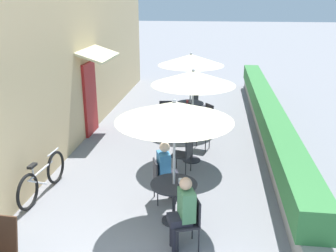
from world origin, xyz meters
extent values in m
cube|color=#D6B784|center=(-2.55, 6.81, 2.10)|extent=(0.24, 13.62, 4.20)
cube|color=maroon|center=(-2.39, 6.13, 1.05)|extent=(0.08, 0.96, 2.10)
cube|color=beige|center=(-2.08, 6.13, 2.35)|extent=(0.78, 1.80, 0.30)
cube|color=gray|center=(2.75, 6.71, 0.23)|extent=(0.44, 12.62, 0.45)
cube|color=#387A3D|center=(2.75, 6.71, 0.73)|extent=(0.60, 11.99, 0.56)
cylinder|color=#28282D|center=(0.56, 1.78, 0.01)|extent=(0.44, 0.44, 0.02)
cylinder|color=#28282D|center=(0.56, 1.78, 0.38)|extent=(0.06, 0.06, 0.74)
cylinder|color=#28282D|center=(0.56, 1.78, 0.75)|extent=(0.83, 0.83, 0.02)
cylinder|color=#B7B7BC|center=(0.56, 1.78, 1.10)|extent=(0.04, 0.04, 2.20)
cone|color=beige|center=(0.56, 1.78, 2.09)|extent=(1.97, 1.97, 0.33)
sphere|color=#B7B7BC|center=(0.56, 1.78, 2.26)|extent=(0.07, 0.07, 0.07)
cube|color=#232328|center=(0.30, 2.49, 0.45)|extent=(0.51, 0.51, 0.04)
cube|color=#232328|center=(0.12, 2.43, 0.66)|extent=(0.16, 0.37, 0.42)
cylinder|color=#232328|center=(0.53, 2.39, 0.23)|extent=(0.02, 0.02, 0.45)
cylinder|color=#232328|center=(0.40, 2.72, 0.23)|extent=(0.02, 0.02, 0.45)
cylinder|color=#232328|center=(0.19, 2.26, 0.23)|extent=(0.02, 0.02, 0.45)
cylinder|color=#232328|center=(0.07, 2.60, 0.23)|extent=(0.02, 0.02, 0.45)
cylinder|color=#23232D|center=(0.49, 2.48, 0.24)|extent=(0.11, 0.11, 0.47)
cylinder|color=#23232D|center=(0.44, 2.63, 0.24)|extent=(0.11, 0.11, 0.47)
cube|color=#23232D|center=(0.38, 2.52, 0.53)|extent=(0.44, 0.41, 0.12)
cube|color=teal|center=(0.28, 2.49, 0.78)|extent=(0.32, 0.39, 0.50)
sphere|color=beige|center=(0.30, 2.49, 1.15)|extent=(0.20, 0.20, 0.20)
cube|color=#232328|center=(0.82, 1.07, 0.45)|extent=(0.51, 0.51, 0.04)
cube|color=#232328|center=(0.99, 1.13, 0.66)|extent=(0.16, 0.37, 0.42)
cylinder|color=#232328|center=(0.59, 1.18, 0.23)|extent=(0.02, 0.02, 0.45)
cylinder|color=#232328|center=(0.71, 0.84, 0.23)|extent=(0.02, 0.02, 0.45)
cylinder|color=#232328|center=(0.92, 1.30, 0.23)|extent=(0.02, 0.02, 0.45)
cylinder|color=#232328|center=(1.05, 0.96, 0.23)|extent=(0.02, 0.02, 0.45)
cylinder|color=#23232D|center=(0.62, 1.08, 0.24)|extent=(0.11, 0.11, 0.47)
cylinder|color=#23232D|center=(0.67, 0.93, 0.24)|extent=(0.11, 0.11, 0.47)
cube|color=#23232D|center=(0.73, 1.04, 0.53)|extent=(0.44, 0.41, 0.12)
cube|color=#4C8456|center=(0.84, 1.08, 0.78)|extent=(0.32, 0.39, 0.50)
sphere|color=tan|center=(0.82, 1.07, 1.15)|extent=(0.20, 0.20, 0.20)
cylinder|color=white|center=(0.67, 1.81, 0.80)|extent=(0.07, 0.07, 0.09)
cylinder|color=#28282D|center=(0.70, 4.48, 0.01)|extent=(0.44, 0.44, 0.02)
cylinder|color=#28282D|center=(0.70, 4.48, 0.38)|extent=(0.06, 0.06, 0.74)
cylinder|color=#28282D|center=(0.70, 4.48, 0.75)|extent=(0.83, 0.83, 0.02)
cylinder|color=#B7B7BC|center=(0.70, 4.48, 1.10)|extent=(0.04, 0.04, 2.20)
cone|color=beige|center=(0.70, 4.48, 2.09)|extent=(1.97, 1.97, 0.33)
sphere|color=#B7B7BC|center=(0.70, 4.48, 2.26)|extent=(0.07, 0.07, 0.07)
cube|color=#232328|center=(0.89, 5.21, 0.45)|extent=(0.49, 0.49, 0.04)
cube|color=#232328|center=(0.71, 5.26, 0.66)|extent=(0.13, 0.37, 0.42)
cylinder|color=#232328|center=(1.02, 4.99, 0.23)|extent=(0.02, 0.02, 0.45)
cylinder|color=#232328|center=(1.11, 5.34, 0.23)|extent=(0.02, 0.02, 0.45)
cylinder|color=#232328|center=(0.67, 5.09, 0.23)|extent=(0.02, 0.02, 0.45)
cylinder|color=#232328|center=(0.77, 5.43, 0.23)|extent=(0.02, 0.02, 0.45)
cube|color=#232328|center=(0.50, 3.75, 0.45)|extent=(0.49, 0.49, 0.04)
cube|color=#232328|center=(0.68, 3.70, 0.66)|extent=(0.13, 0.37, 0.42)
cylinder|color=#232328|center=(0.37, 3.97, 0.23)|extent=(0.02, 0.02, 0.45)
cylinder|color=#232328|center=(0.28, 3.62, 0.23)|extent=(0.02, 0.02, 0.45)
cylinder|color=#232328|center=(0.72, 3.88, 0.23)|extent=(0.02, 0.02, 0.45)
cylinder|color=#232328|center=(0.63, 3.53, 0.23)|extent=(0.02, 0.02, 0.45)
cylinder|color=teal|center=(0.76, 4.39, 0.80)|extent=(0.07, 0.07, 0.09)
cylinder|color=#28282D|center=(0.46, 7.09, 0.01)|extent=(0.44, 0.44, 0.02)
cylinder|color=#28282D|center=(0.46, 7.09, 0.38)|extent=(0.06, 0.06, 0.74)
cylinder|color=#28282D|center=(0.46, 7.09, 0.75)|extent=(0.83, 0.83, 0.02)
cylinder|color=#B7B7BC|center=(0.46, 7.09, 1.10)|extent=(0.04, 0.04, 2.20)
cone|color=beige|center=(0.46, 7.09, 2.09)|extent=(1.97, 1.97, 0.33)
sphere|color=#B7B7BC|center=(0.46, 7.09, 2.26)|extent=(0.07, 0.07, 0.07)
cube|color=#232328|center=(0.76, 7.79, 0.45)|extent=(0.52, 0.52, 0.04)
cube|color=#232328|center=(0.59, 7.86, 0.66)|extent=(0.17, 0.36, 0.42)
cylinder|color=#232328|center=(0.85, 7.55, 0.23)|extent=(0.02, 0.02, 0.45)
cylinder|color=#232328|center=(0.99, 7.88, 0.23)|extent=(0.02, 0.02, 0.45)
cylinder|color=#232328|center=(0.52, 7.69, 0.23)|extent=(0.02, 0.02, 0.45)
cylinder|color=#232328|center=(0.66, 8.02, 0.23)|extent=(0.02, 0.02, 0.45)
cube|color=#232328|center=(-0.29, 6.99, 0.45)|extent=(0.45, 0.45, 0.04)
cube|color=#232328|center=(-0.26, 6.81, 0.66)|extent=(0.38, 0.08, 0.42)
cylinder|color=#232328|center=(-0.13, 7.19, 0.23)|extent=(0.02, 0.02, 0.45)
cylinder|color=#232328|center=(-0.49, 7.15, 0.23)|extent=(0.02, 0.02, 0.45)
cylinder|color=#232328|center=(-0.09, 6.84, 0.23)|extent=(0.02, 0.02, 0.45)
cylinder|color=#232328|center=(-0.44, 6.79, 0.23)|extent=(0.02, 0.02, 0.45)
cube|color=#232328|center=(0.92, 6.49, 0.45)|extent=(0.56, 0.56, 0.04)
cube|color=#232328|center=(1.07, 6.60, 0.66)|extent=(0.25, 0.32, 0.42)
cylinder|color=#232328|center=(0.67, 6.52, 0.23)|extent=(0.02, 0.02, 0.45)
cylinder|color=#232328|center=(0.89, 6.23, 0.23)|extent=(0.02, 0.02, 0.45)
cylinder|color=#232328|center=(0.96, 6.74, 0.23)|extent=(0.02, 0.02, 0.45)
cylinder|color=#232328|center=(1.17, 6.45, 0.23)|extent=(0.02, 0.02, 0.45)
cylinder|color=#B73D3D|center=(0.38, 7.07, 0.80)|extent=(0.07, 0.07, 0.09)
torus|color=black|center=(-2.16, 2.96, 0.36)|extent=(0.11, 0.72, 0.71)
torus|color=black|center=(-2.24, 1.85, 0.36)|extent=(0.11, 0.72, 0.71)
cylinder|color=silver|center=(-2.20, 2.41, 0.55)|extent=(0.10, 0.87, 0.04)
cylinder|color=silver|center=(-2.21, 2.21, 0.37)|extent=(0.09, 0.63, 0.42)
cylinder|color=silver|center=(-2.22, 2.10, 0.66)|extent=(0.04, 0.04, 0.25)
cube|color=black|center=(-2.22, 2.10, 0.79)|extent=(0.12, 0.23, 0.05)
cylinder|color=silver|center=(-2.16, 2.92, 0.73)|extent=(0.06, 0.46, 0.03)
cube|color=#422819|center=(-1.70, 0.02, 0.50)|extent=(0.52, 0.25, 0.99)
cube|color=black|center=(-1.70, 0.04, 0.52)|extent=(0.43, 0.18, 0.75)
camera|label=1|loc=(1.20, -4.04, 3.86)|focal=40.00mm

